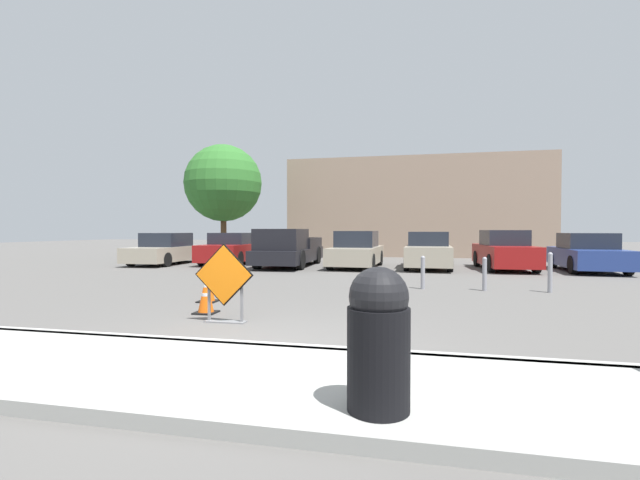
# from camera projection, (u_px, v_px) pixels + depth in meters

# --- Properties ---
(ground_plane) EXTENTS (96.00, 96.00, 0.00)m
(ground_plane) POSITION_uv_depth(u_px,v_px,m) (354.00, 274.00, 15.21)
(ground_plane) COLOR #565451
(sidewalk_strip) EXTENTS (24.16, 2.17, 0.14)m
(sidewalk_strip) POSITION_uv_depth(u_px,v_px,m) (211.00, 377.00, 4.38)
(sidewalk_strip) COLOR #999993
(sidewalk_strip) RESTS_ON ground_plane
(curb_lip) EXTENTS (24.16, 0.20, 0.14)m
(curb_lip) POSITION_uv_depth(u_px,v_px,m) (250.00, 348.00, 5.44)
(curb_lip) COLOR #999993
(curb_lip) RESTS_ON ground_plane
(road_closed_sign) EXTENTS (1.06, 0.20, 1.35)m
(road_closed_sign) POSITION_uv_depth(u_px,v_px,m) (224.00, 281.00, 7.23)
(road_closed_sign) COLOR black
(road_closed_sign) RESTS_ON ground_plane
(traffic_cone_nearest) EXTENTS (0.40, 0.40, 0.71)m
(traffic_cone_nearest) POSITION_uv_depth(u_px,v_px,m) (206.00, 295.00, 8.06)
(traffic_cone_nearest) COLOR black
(traffic_cone_nearest) RESTS_ON ground_plane
(traffic_cone_second) EXTENTS (0.40, 0.40, 0.69)m
(traffic_cone_second) POSITION_uv_depth(u_px,v_px,m) (208.00, 287.00, 9.34)
(traffic_cone_second) COLOR black
(traffic_cone_second) RESTS_ON ground_plane
(traffic_cone_third) EXTENTS (0.39, 0.39, 0.74)m
(traffic_cone_third) POSITION_uv_depth(u_px,v_px,m) (215.00, 279.00, 10.53)
(traffic_cone_third) COLOR black
(traffic_cone_third) RESTS_ON ground_plane
(traffic_cone_fourth) EXTENTS (0.50, 0.50, 0.66)m
(traffic_cone_fourth) POSITION_uv_depth(u_px,v_px,m) (220.00, 275.00, 11.83)
(traffic_cone_fourth) COLOR black
(traffic_cone_fourth) RESTS_ON ground_plane
(parked_car_nearest) EXTENTS (1.94, 4.34, 1.44)m
(parked_car_nearest) POSITION_uv_depth(u_px,v_px,m) (166.00, 250.00, 19.69)
(parked_car_nearest) COLOR #A39984
(parked_car_nearest) RESTS_ON ground_plane
(parked_car_second) EXTENTS (2.00, 4.11, 1.44)m
(parked_car_second) POSITION_uv_depth(u_px,v_px,m) (232.00, 249.00, 19.76)
(parked_car_second) COLOR maroon
(parked_car_second) RESTS_ON ground_plane
(pickup_truck) EXTENTS (2.10, 5.39, 1.62)m
(pickup_truck) POSITION_uv_depth(u_px,v_px,m) (287.00, 250.00, 18.26)
(pickup_truck) COLOR black
(pickup_truck) RESTS_ON ground_plane
(parked_car_third) EXTENTS (2.01, 4.30, 1.53)m
(parked_car_third) POSITION_uv_depth(u_px,v_px,m) (356.00, 251.00, 17.97)
(parked_car_third) COLOR #A39984
(parked_car_third) RESTS_ON ground_plane
(parked_car_fourth) EXTENTS (1.92, 4.41, 1.50)m
(parked_car_fourth) POSITION_uv_depth(u_px,v_px,m) (428.00, 251.00, 17.56)
(parked_car_fourth) COLOR #A39984
(parked_car_fourth) RESTS_ON ground_plane
(parked_car_fifth) EXTENTS (1.94, 4.25, 1.57)m
(parked_car_fifth) POSITION_uv_depth(u_px,v_px,m) (504.00, 251.00, 16.97)
(parked_car_fifth) COLOR maroon
(parked_car_fifth) RESTS_ON ground_plane
(parked_car_sixth) EXTENTS (2.08, 4.24, 1.46)m
(parked_car_sixth) POSITION_uv_depth(u_px,v_px,m) (587.00, 254.00, 16.25)
(parked_car_sixth) COLOR navy
(parked_car_sixth) RESTS_ON ground_plane
(trash_bin) EXTENTS (0.50, 0.50, 1.15)m
(trash_bin) POSITION_uv_depth(u_px,v_px,m) (378.00, 337.00, 3.39)
(trash_bin) COLOR black
(trash_bin) RESTS_ON sidewalk_strip
(bollard_nearest) EXTENTS (0.12, 0.12, 0.89)m
(bollard_nearest) POSITION_uv_depth(u_px,v_px,m) (423.00, 271.00, 11.37)
(bollard_nearest) COLOR gray
(bollard_nearest) RESTS_ON ground_plane
(bollard_second) EXTENTS (0.12, 0.12, 0.88)m
(bollard_second) POSITION_uv_depth(u_px,v_px,m) (485.00, 273.00, 11.05)
(bollard_second) COLOR gray
(bollard_second) RESTS_ON ground_plane
(bollard_third) EXTENTS (0.12, 0.12, 1.02)m
(bollard_third) POSITION_uv_depth(u_px,v_px,m) (550.00, 271.00, 10.71)
(bollard_third) COLOR gray
(bollard_third) RESTS_ON ground_plane
(building_facade_backdrop) EXTENTS (15.19, 5.00, 5.85)m
(building_facade_backdrop) POSITION_uv_depth(u_px,v_px,m) (415.00, 208.00, 26.76)
(building_facade_backdrop) COLOR gray
(building_facade_backdrop) RESTS_ON ground_plane
(street_tree_behind_lot) EXTENTS (4.24, 4.24, 6.28)m
(street_tree_behind_lot) POSITION_uv_depth(u_px,v_px,m) (223.00, 183.00, 23.65)
(street_tree_behind_lot) COLOR #513823
(street_tree_behind_lot) RESTS_ON ground_plane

